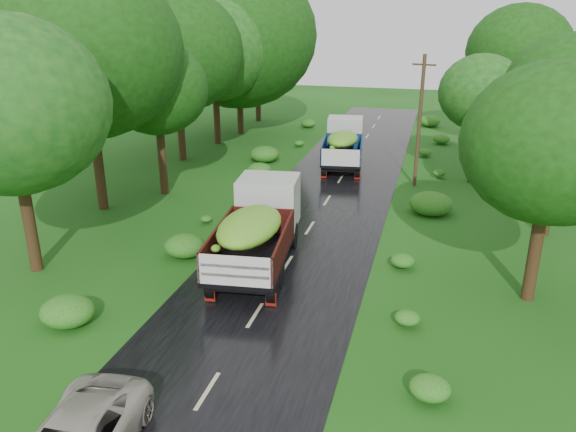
% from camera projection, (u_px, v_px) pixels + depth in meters
% --- Properties ---
extents(ground, '(120.00, 120.00, 0.00)m').
position_uv_depth(ground, '(207.00, 391.00, 14.79)').
color(ground, '#15490F').
rests_on(ground, ground).
extents(road, '(6.50, 80.00, 0.02)m').
position_uv_depth(road, '(264.00, 301.00, 19.30)').
color(road, black).
rests_on(road, ground).
extents(road_lines, '(0.12, 69.60, 0.00)m').
position_uv_depth(road_lines, '(272.00, 287.00, 20.20)').
color(road_lines, '#BFB78C').
rests_on(road_lines, road).
extents(truck_near, '(3.22, 7.21, 2.93)m').
position_uv_depth(truck_near, '(258.00, 225.00, 21.47)').
color(truck_near, black).
rests_on(truck_near, ground).
extents(truck_far, '(3.06, 6.71, 2.72)m').
position_uv_depth(truck_far, '(344.00, 142.00, 35.09)').
color(truck_far, black).
rests_on(truck_far, ground).
extents(utility_pole, '(1.24, 0.40, 7.18)m').
position_uv_depth(utility_pole, '(420.00, 121.00, 30.42)').
color(utility_pole, '#382616').
rests_on(utility_pole, ground).
extents(trees_left, '(5.76, 34.44, 9.63)m').
position_uv_depth(trees_left, '(189.00, 52.00, 34.78)').
color(trees_left, black).
rests_on(trees_left, ground).
extents(trees_right, '(5.99, 24.92, 8.39)m').
position_uv_depth(trees_right, '(526.00, 85.00, 27.33)').
color(trees_right, black).
rests_on(trees_right, ground).
extents(shrubs, '(11.90, 44.00, 0.70)m').
position_uv_depth(shrubs, '(319.00, 207.00, 27.32)').
color(shrubs, '#1A5915').
rests_on(shrubs, ground).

